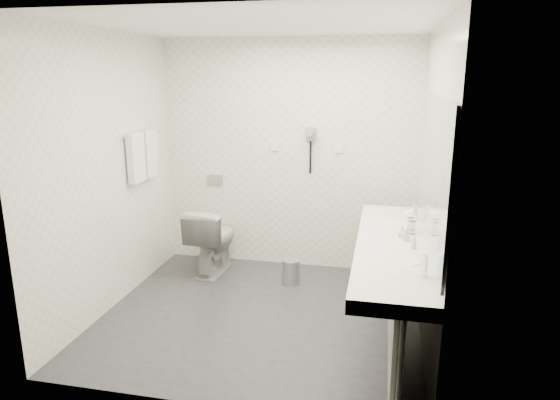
# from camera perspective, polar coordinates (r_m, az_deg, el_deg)

# --- Properties ---
(floor) EXTENTS (2.80, 2.80, 0.00)m
(floor) POSITION_cam_1_polar(r_m,az_deg,el_deg) (4.64, -2.25, -13.01)
(floor) COLOR #2F2F34
(floor) RESTS_ON ground
(ceiling) EXTENTS (2.80, 2.80, 0.00)m
(ceiling) POSITION_cam_1_polar(r_m,az_deg,el_deg) (4.14, -2.61, 19.41)
(ceiling) COLOR white
(ceiling) RESTS_ON wall_back
(wall_back) EXTENTS (2.80, 0.00, 2.80)m
(wall_back) POSITION_cam_1_polar(r_m,az_deg,el_deg) (5.46, 0.97, 5.05)
(wall_back) COLOR white
(wall_back) RESTS_ON floor
(wall_front) EXTENTS (2.80, 0.00, 2.80)m
(wall_front) POSITION_cam_1_polar(r_m,az_deg,el_deg) (3.02, -8.56, -2.87)
(wall_front) COLOR white
(wall_front) RESTS_ON floor
(wall_left) EXTENTS (0.00, 2.60, 2.60)m
(wall_left) POSITION_cam_1_polar(r_m,az_deg,el_deg) (4.76, -19.00, 2.86)
(wall_left) COLOR white
(wall_left) RESTS_ON floor
(wall_right) EXTENTS (0.00, 2.60, 2.60)m
(wall_right) POSITION_cam_1_polar(r_m,az_deg,el_deg) (4.11, 16.87, 1.29)
(wall_right) COLOR white
(wall_right) RESTS_ON floor
(vanity_counter) EXTENTS (0.55, 2.20, 0.10)m
(vanity_counter) POSITION_cam_1_polar(r_m,az_deg,el_deg) (4.02, 12.71, -5.39)
(vanity_counter) COLOR white
(vanity_counter) RESTS_ON floor
(vanity_panel) EXTENTS (0.03, 2.15, 0.75)m
(vanity_panel) POSITION_cam_1_polar(r_m,az_deg,el_deg) (4.18, 12.73, -10.89)
(vanity_panel) COLOR gray
(vanity_panel) RESTS_ON floor
(vanity_post_near) EXTENTS (0.06, 0.06, 0.75)m
(vanity_post_near) POSITION_cam_1_polar(r_m,az_deg,el_deg) (3.27, 13.40, -18.62)
(vanity_post_near) COLOR silver
(vanity_post_near) RESTS_ON floor
(vanity_post_far) EXTENTS (0.06, 0.06, 0.75)m
(vanity_post_far) POSITION_cam_1_polar(r_m,az_deg,el_deg) (5.15, 13.00, -6.02)
(vanity_post_far) COLOR silver
(vanity_post_far) RESTS_ON floor
(mirror) EXTENTS (0.02, 2.20, 1.05)m
(mirror) POSITION_cam_1_polar(r_m,az_deg,el_deg) (3.87, 17.09, 3.53)
(mirror) COLOR #B2BCC6
(mirror) RESTS_ON wall_right
(basin_near) EXTENTS (0.40, 0.31, 0.05)m
(basin_near) POSITION_cam_1_polar(r_m,az_deg,el_deg) (3.40, 12.80, -8.48)
(basin_near) COLOR white
(basin_near) RESTS_ON vanity_counter
(basin_far) EXTENTS (0.40, 0.31, 0.05)m
(basin_far) POSITION_cam_1_polar(r_m,az_deg,el_deg) (4.63, 12.69, -2.30)
(basin_far) COLOR white
(basin_far) RESTS_ON vanity_counter
(faucet_near) EXTENTS (0.04, 0.04, 0.15)m
(faucet_near) POSITION_cam_1_polar(r_m,az_deg,el_deg) (3.38, 16.21, -7.21)
(faucet_near) COLOR silver
(faucet_near) RESTS_ON vanity_counter
(faucet_far) EXTENTS (0.04, 0.04, 0.15)m
(faucet_far) POSITION_cam_1_polar(r_m,az_deg,el_deg) (4.61, 15.17, -1.35)
(faucet_far) COLOR silver
(faucet_far) RESTS_ON vanity_counter
(soap_bottle_a) EXTENTS (0.06, 0.06, 0.11)m
(soap_bottle_a) POSITION_cam_1_polar(r_m,az_deg,el_deg) (4.05, 14.24, -3.78)
(soap_bottle_a) COLOR white
(soap_bottle_a) RESTS_ON vanity_counter
(soap_bottle_b) EXTENTS (0.09, 0.09, 0.09)m
(soap_bottle_b) POSITION_cam_1_polar(r_m,az_deg,el_deg) (4.14, 13.80, -3.52)
(soap_bottle_b) COLOR white
(soap_bottle_b) RESTS_ON vanity_counter
(soap_bottle_c) EXTENTS (0.05, 0.05, 0.11)m
(soap_bottle_c) POSITION_cam_1_polar(r_m,az_deg,el_deg) (3.89, 15.08, -4.61)
(soap_bottle_c) COLOR white
(soap_bottle_c) RESTS_ON vanity_counter
(glass_left) EXTENTS (0.08, 0.08, 0.11)m
(glass_left) POSITION_cam_1_polar(r_m,az_deg,el_deg) (4.23, 14.92, -3.07)
(glass_left) COLOR silver
(glass_left) RESTS_ON vanity_counter
(glass_right) EXTENTS (0.07, 0.07, 0.10)m
(glass_right) POSITION_cam_1_polar(r_m,az_deg,el_deg) (4.34, 14.74, -2.63)
(glass_right) COLOR silver
(glass_right) RESTS_ON vanity_counter
(toilet) EXTENTS (0.45, 0.74, 0.74)m
(toilet) POSITION_cam_1_polar(r_m,az_deg,el_deg) (5.50, -7.74, -4.49)
(toilet) COLOR white
(toilet) RESTS_ON floor
(flush_plate) EXTENTS (0.18, 0.02, 0.12)m
(flush_plate) POSITION_cam_1_polar(r_m,az_deg,el_deg) (5.73, -7.45, 2.31)
(flush_plate) COLOR #B2B5BA
(flush_plate) RESTS_ON wall_back
(pedal_bin) EXTENTS (0.19, 0.19, 0.25)m
(pedal_bin) POSITION_cam_1_polar(r_m,az_deg,el_deg) (5.21, 1.27, -8.31)
(pedal_bin) COLOR #B2B5BA
(pedal_bin) RESTS_ON floor
(bin_lid) EXTENTS (0.18, 0.18, 0.02)m
(bin_lid) POSITION_cam_1_polar(r_m,az_deg,el_deg) (5.16, 1.28, -6.95)
(bin_lid) COLOR #B2B5BA
(bin_lid) RESTS_ON pedal_bin
(towel_rail) EXTENTS (0.02, 0.62, 0.02)m
(towel_rail) POSITION_cam_1_polar(r_m,az_deg,el_deg) (5.16, -15.68, 7.33)
(towel_rail) COLOR silver
(towel_rail) RESTS_ON wall_left
(towel_near) EXTENTS (0.07, 0.24, 0.48)m
(towel_near) POSITION_cam_1_polar(r_m,az_deg,el_deg) (5.07, -16.14, 4.66)
(towel_near) COLOR white
(towel_near) RESTS_ON towel_rail
(towel_far) EXTENTS (0.07, 0.24, 0.48)m
(towel_far) POSITION_cam_1_polar(r_m,az_deg,el_deg) (5.31, -14.73, 5.18)
(towel_far) COLOR white
(towel_far) RESTS_ON towel_rail
(dryer_cradle) EXTENTS (0.10, 0.04, 0.14)m
(dryer_cradle) POSITION_cam_1_polar(r_m,az_deg,el_deg) (5.36, 3.57, 7.54)
(dryer_cradle) COLOR gray
(dryer_cradle) RESTS_ON wall_back
(dryer_barrel) EXTENTS (0.08, 0.14, 0.08)m
(dryer_barrel) POSITION_cam_1_polar(r_m,az_deg,el_deg) (5.29, 3.46, 7.77)
(dryer_barrel) COLOR gray
(dryer_barrel) RESTS_ON dryer_cradle
(dryer_cord) EXTENTS (0.02, 0.02, 0.35)m
(dryer_cord) POSITION_cam_1_polar(r_m,az_deg,el_deg) (5.38, 3.51, 4.87)
(dryer_cord) COLOR black
(dryer_cord) RESTS_ON dryer_cradle
(switch_plate_a) EXTENTS (0.09, 0.02, 0.09)m
(switch_plate_a) POSITION_cam_1_polar(r_m,az_deg,el_deg) (5.47, -0.60, 6.12)
(switch_plate_a) COLOR white
(switch_plate_a) RESTS_ON wall_back
(switch_plate_b) EXTENTS (0.09, 0.02, 0.09)m
(switch_plate_b) POSITION_cam_1_polar(r_m,az_deg,el_deg) (5.36, 6.76, 5.85)
(switch_plate_b) COLOR white
(switch_plate_b) RESTS_ON wall_back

